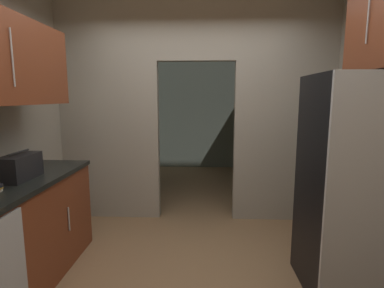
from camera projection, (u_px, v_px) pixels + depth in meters
The scene contains 5 objects.
kitchen_partition at pixel (195, 103), 3.78m from camera, with size 3.44×0.12×2.80m.
adjoining_room_shell at pixel (198, 106), 5.78m from camera, with size 3.44×2.99×2.80m.
refrigerator at pixel (355, 187), 2.38m from camera, with size 0.73×0.73×1.75m.
lower_cabinet_run at pixel (6, 243), 2.33m from camera, with size 0.63×1.92×0.91m.
boombox at pixel (19, 167), 2.44m from camera, with size 0.19×0.38×0.23m.
Camera 1 is at (0.13, -2.27, 1.57)m, focal length 28.12 mm.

